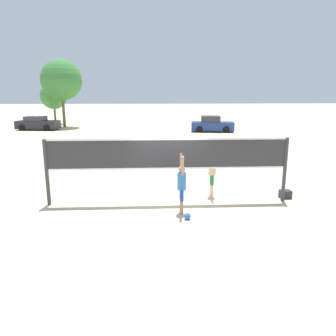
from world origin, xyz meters
TOP-DOWN VIEW (x-y plane):
  - ground_plane at (0.00, 0.00)m, footprint 200.00×200.00m
  - volleyball_net at (0.00, 0.00)m, footprint 8.54×0.13m
  - player_spiker at (0.39, -1.03)m, footprint 0.28×0.68m
  - player_blocker at (1.69, 0.66)m, footprint 0.28×0.70m
  - volleyball at (0.52, -1.62)m, footprint 0.21×0.21m
  - gear_bag at (4.42, 0.29)m, footprint 0.40×0.33m
  - parked_car_near at (5.54, 21.34)m, footprint 4.39×2.45m
  - parked_car_mid at (-12.41, 23.82)m, footprint 4.44×2.26m
  - tree_left_cluster at (-12.34, 30.18)m, footprint 3.18×3.18m
  - tree_right_cluster at (-10.27, 26.35)m, footprint 4.43×4.43m

SIDE VIEW (x-z plane):
  - ground_plane at x=0.00m, z-range 0.00..0.00m
  - volleyball at x=0.52m, z-range 0.00..0.21m
  - gear_bag at x=4.42m, z-range 0.00..0.30m
  - parked_car_mid at x=-12.41m, z-range -0.06..1.36m
  - parked_car_near at x=5.54m, z-range -0.09..1.48m
  - player_spiker at x=0.39m, z-range 0.04..2.00m
  - player_blocker at x=1.69m, z-range 0.05..2.13m
  - volleyball_net at x=0.00m, z-range 0.45..2.78m
  - tree_left_cluster at x=-12.34m, z-range 0.90..5.90m
  - tree_right_cluster at x=-10.27m, z-range 1.46..8.84m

